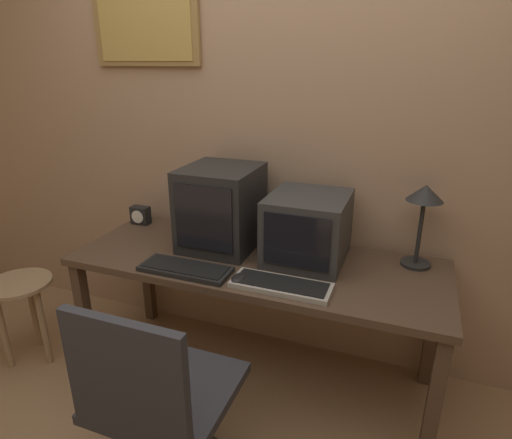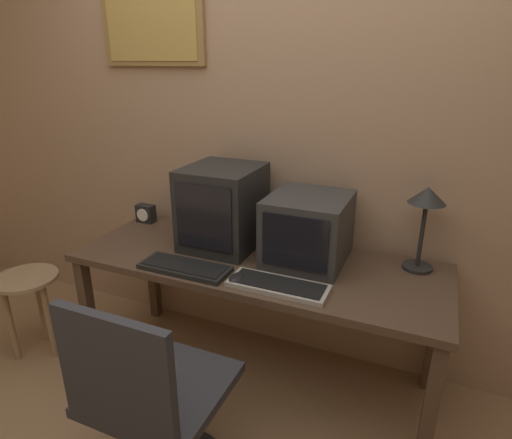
{
  "view_description": "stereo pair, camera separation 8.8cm",
  "coord_description": "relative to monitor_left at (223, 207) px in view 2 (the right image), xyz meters",
  "views": [
    {
      "loc": [
        0.67,
        -0.85,
        1.63
      ],
      "look_at": [
        0.0,
        0.91,
        0.92
      ],
      "focal_mm": 30.0,
      "sensor_mm": 36.0,
      "label": 1
    },
    {
      "loc": [
        0.75,
        -0.82,
        1.63
      ],
      "look_at": [
        0.0,
        0.91,
        0.92
      ],
      "focal_mm": 30.0,
      "sensor_mm": 36.0,
      "label": 2
    }
  ],
  "objects": [
    {
      "name": "desk",
      "position": [
        0.23,
        -0.1,
        -0.29
      ],
      "size": [
        1.81,
        0.67,
        0.71
      ],
      "color": "#4C3828",
      "rests_on": "ground_plane"
    },
    {
      "name": "wall_back",
      "position": [
        0.22,
        0.29,
        0.39
      ],
      "size": [
        8.0,
        0.08,
        2.6
      ],
      "color": "tan",
      "rests_on": "ground_plane"
    },
    {
      "name": "desk_lamp",
      "position": [
        0.96,
        0.11,
        0.1
      ],
      "size": [
        0.16,
        0.16,
        0.4
      ],
      "color": "black",
      "rests_on": "desk"
    },
    {
      "name": "side_stool",
      "position": [
        -1.04,
        -0.41,
        -0.54
      ],
      "size": [
        0.34,
        0.34,
        0.5
      ],
      "color": "#9E7F5B",
      "rests_on": "ground_plane"
    },
    {
      "name": "desk_clock",
      "position": [
        -0.59,
        0.11,
        -0.16
      ],
      "size": [
        0.11,
        0.07,
        0.11
      ],
      "color": "black",
      "rests_on": "desk"
    },
    {
      "name": "office_chair",
      "position": [
        0.15,
        -0.87,
        -0.51
      ],
      "size": [
        0.49,
        0.49,
        0.92
      ],
      "color": "black",
      "rests_on": "ground_plane"
    },
    {
      "name": "monitor_left",
      "position": [
        0.0,
        0.0,
        0.0
      ],
      "size": [
        0.36,
        0.4,
        0.42
      ],
      "color": "black",
      "rests_on": "desk"
    },
    {
      "name": "mouse_near_keyboard",
      "position": [
        0.24,
        -0.34,
        -0.19
      ],
      "size": [
        0.07,
        0.1,
        0.04
      ],
      "color": "black",
      "rests_on": "desk"
    },
    {
      "name": "keyboard_side",
      "position": [
        0.43,
        -0.32,
        -0.2
      ],
      "size": [
        0.43,
        0.16,
        0.03
      ],
      "color": "#A8A399",
      "rests_on": "desk"
    },
    {
      "name": "keyboard_main",
      "position": [
        -0.03,
        -0.33,
        -0.2
      ],
      "size": [
        0.43,
        0.16,
        0.03
      ],
      "color": "black",
      "rests_on": "desk"
    },
    {
      "name": "monitor_right",
      "position": [
        0.45,
        0.0,
        -0.05
      ],
      "size": [
        0.37,
        0.4,
        0.32
      ],
      "color": "#333333",
      "rests_on": "desk"
    }
  ]
}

